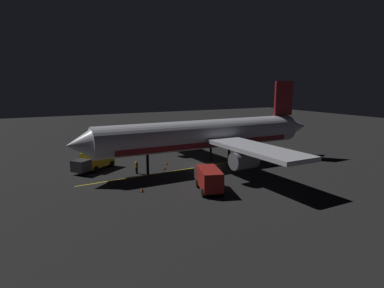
# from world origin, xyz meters

# --- Properties ---
(ground_plane) EXTENTS (180.00, 180.00, 0.20)m
(ground_plane) POSITION_xyz_m (0.00, 0.00, -0.10)
(ground_plane) COLOR black
(apron_guide_stripe) EXTENTS (2.04, 27.76, 0.01)m
(apron_guide_stripe) POSITION_xyz_m (0.02, 4.00, 0.00)
(apron_guide_stripe) COLOR gold
(apron_guide_stripe) RESTS_ON ground_plane
(airliner) EXTENTS (33.59, 38.33, 12.18)m
(airliner) POSITION_xyz_m (0.01, -0.60, 4.53)
(airliner) COLOR silver
(airliner) RESTS_ON ground_plane
(baggage_truck) EXTENTS (5.55, 6.44, 2.55)m
(baggage_truck) POSITION_xyz_m (5.61, 14.15, 1.32)
(baggage_truck) COLOR gold
(baggage_truck) RESTS_ON ground_plane
(catering_truck) EXTENTS (6.81, 4.02, 2.54)m
(catering_truck) POSITION_xyz_m (-9.11, 4.76, 1.31)
(catering_truck) COLOR maroon
(catering_truck) RESTS_ON ground_plane
(ground_crew_worker) EXTENTS (0.40, 0.40, 1.74)m
(ground_crew_worker) POSITION_xyz_m (1.03, 9.74, 0.89)
(ground_crew_worker) COLOR black
(ground_crew_worker) RESTS_ON ground_plane
(traffic_cone_near_left) EXTENTS (0.50, 0.50, 0.55)m
(traffic_cone_near_left) POSITION_xyz_m (-6.39, 11.60, 0.25)
(traffic_cone_near_left) COLOR #EA590F
(traffic_cone_near_left) RESTS_ON ground_plane
(traffic_cone_near_right) EXTENTS (0.50, 0.50, 0.55)m
(traffic_cone_near_right) POSITION_xyz_m (3.74, 4.29, 0.25)
(traffic_cone_near_right) COLOR #EA590F
(traffic_cone_near_right) RESTS_ON ground_plane
(traffic_cone_under_wing) EXTENTS (0.50, 0.50, 0.55)m
(traffic_cone_under_wing) POSITION_xyz_m (1.33, 5.70, 0.25)
(traffic_cone_under_wing) COLOR #EA590F
(traffic_cone_under_wing) RESTS_ON ground_plane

